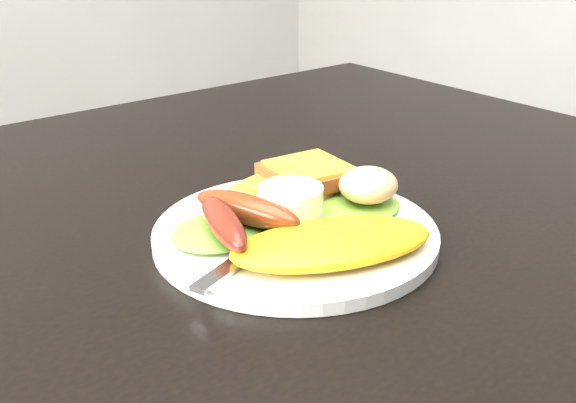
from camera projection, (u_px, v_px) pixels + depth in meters
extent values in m
cube|color=black|center=(168.00, 247.00, 0.60)|extent=(1.20, 0.80, 0.04)
imported|color=navy|center=(122.00, 107.00, 1.02)|extent=(0.53, 0.36, 1.46)
cylinder|color=white|center=(295.00, 233.00, 0.57)|extent=(0.24, 0.24, 0.01)
ellipsoid|color=#499632|center=(217.00, 232.00, 0.55)|extent=(0.10, 0.09, 0.01)
ellipsoid|color=#6AA326|center=(356.00, 205.00, 0.60)|extent=(0.10, 0.09, 0.01)
ellipsoid|color=yellow|center=(333.00, 243.00, 0.52)|extent=(0.18, 0.13, 0.02)
ellipsoid|color=maroon|center=(223.00, 223.00, 0.53)|extent=(0.05, 0.10, 0.02)
ellipsoid|color=brown|center=(246.00, 209.00, 0.55)|extent=(0.06, 0.11, 0.03)
cylinder|color=white|center=(291.00, 205.00, 0.56)|extent=(0.07, 0.07, 0.03)
cube|color=#935736|center=(288.00, 191.00, 0.62)|extent=(0.10, 0.10, 0.01)
cube|color=brown|center=(309.00, 174.00, 0.62)|extent=(0.08, 0.08, 0.01)
ellipsoid|color=beige|center=(368.00, 185.00, 0.59)|extent=(0.07, 0.07, 0.03)
cube|color=#ADAFB7|center=(262.00, 245.00, 0.53)|extent=(0.16, 0.07, 0.00)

